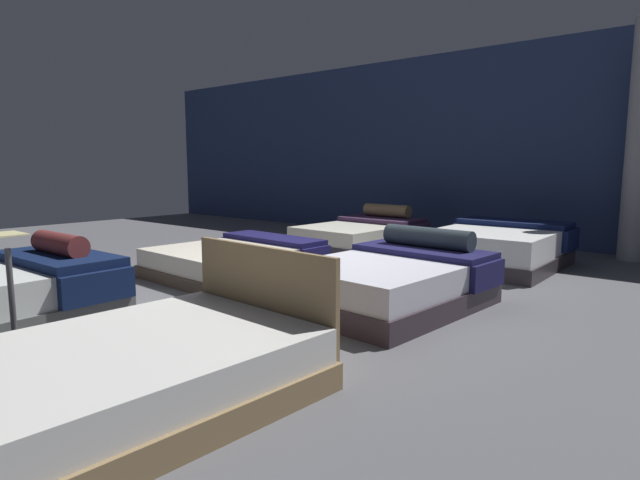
% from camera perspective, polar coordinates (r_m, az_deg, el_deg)
% --- Properties ---
extents(ground_plane, '(18.00, 18.00, 0.02)m').
position_cam_1_polar(ground_plane, '(6.01, -2.32, -5.61)').
color(ground_plane, '#5B5B60').
extents(showroom_back_wall, '(18.00, 0.06, 3.50)m').
position_cam_1_polar(showroom_back_wall, '(10.16, 17.53, 9.65)').
color(showroom_back_wall, navy).
rests_on(showroom_back_wall, ground_plane).
extents(bed_1, '(1.62, 2.08, 0.84)m').
position_cam_1_polar(bed_1, '(3.41, -18.67, -13.18)').
color(bed_1, '#8E734C').
rests_on(bed_1, ground_plane).
extents(bed_2, '(1.75, 2.00, 0.44)m').
position_cam_1_polar(bed_2, '(6.96, -9.02, -2.11)').
color(bed_2, '#4F3F33').
rests_on(bed_2, ground_plane).
extents(bed_3, '(1.64, 2.05, 0.75)m').
position_cam_1_polar(bed_3, '(5.36, 7.68, -4.47)').
color(bed_3, '#332830').
rests_on(bed_3, ground_plane).
extents(bed_4, '(1.55, 2.16, 0.72)m').
position_cam_1_polar(bed_4, '(8.94, 4.56, 0.52)').
color(bed_4, '#2D2B38').
rests_on(bed_4, ground_plane).
extents(bed_5, '(1.68, 2.05, 0.60)m').
position_cam_1_polar(bed_5, '(7.78, 18.75, -0.74)').
color(bed_5, '#312B2E').
rests_on(bed_5, ground_plane).
extents(price_sign, '(0.28, 0.24, 0.95)m').
position_cam_1_polar(price_sign, '(4.30, -30.30, -7.19)').
color(price_sign, '#3F3F44').
rests_on(price_sign, ground_plane).
extents(support_pillar, '(0.37, 0.37, 3.50)m').
position_cam_1_polar(support_pillar, '(9.07, 31.38, 9.07)').
color(support_pillar, '#99999E').
rests_on(support_pillar, ground_plane).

